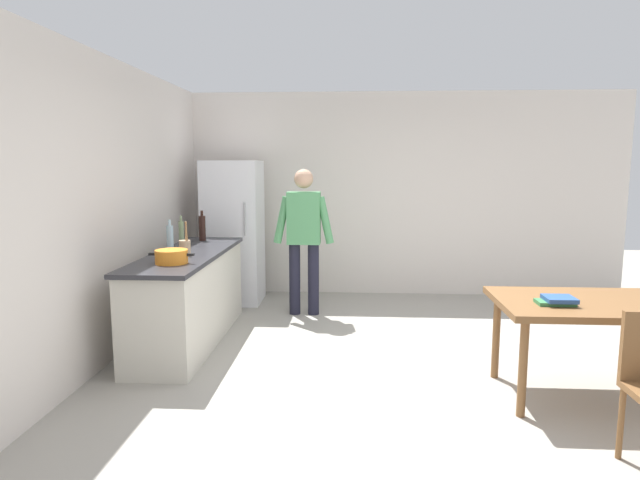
{
  "coord_description": "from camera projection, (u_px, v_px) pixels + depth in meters",
  "views": [
    {
      "loc": [
        -0.39,
        -4.29,
        1.75
      ],
      "look_at": [
        -0.73,
        1.27,
        0.97
      ],
      "focal_mm": 30.11,
      "sensor_mm": 36.0,
      "label": 1
    }
  ],
  "objects": [
    {
      "name": "utensil_jar",
      "position": [
        185.0,
        247.0,
        5.08
      ],
      "size": [
        0.11,
        0.11,
        0.32
      ],
      "color": "tan",
      "rests_on": "kitchen_counter"
    },
    {
      "name": "book_stack",
      "position": [
        557.0,
        301.0,
        3.87
      ],
      "size": [
        0.26,
        0.19,
        0.06
      ],
      "color": "#387A47",
      "rests_on": "dining_table"
    },
    {
      "name": "refrigerator",
      "position": [
        233.0,
        232.0,
        6.82
      ],
      "size": [
        0.7,
        0.67,
        1.8
      ],
      "color": "white",
      "rests_on": "ground_plane"
    },
    {
      "name": "person",
      "position": [
        304.0,
        232.0,
        6.2
      ],
      "size": [
        0.7,
        0.22,
        1.7
      ],
      "color": "#1E1E2D",
      "rests_on": "ground_plane"
    },
    {
      "name": "bottle_vinegar_tall",
      "position": [
        181.0,
        233.0,
        5.65
      ],
      "size": [
        0.06,
        0.06,
        0.32
      ],
      "color": "gray",
      "rests_on": "kitchen_counter"
    },
    {
      "name": "ground_plane",
      "position": [
        398.0,
        377.0,
        4.46
      ],
      "size": [
        14.0,
        14.0,
        0.0
      ],
      "primitive_type": "plane",
      "color": "#9E998E"
    },
    {
      "name": "bottle_water_clear",
      "position": [
        170.0,
        237.0,
        5.45
      ],
      "size": [
        0.07,
        0.07,
        0.3
      ],
      "color": "silver",
      "rests_on": "kitchen_counter"
    },
    {
      "name": "kitchen_counter",
      "position": [
        189.0,
        297.0,
        5.3
      ],
      "size": [
        0.64,
        2.2,
        0.9
      ],
      "color": "beige",
      "rests_on": "ground_plane"
    },
    {
      "name": "dining_table",
      "position": [
        593.0,
        311.0,
        3.98
      ],
      "size": [
        1.4,
        0.9,
        0.75
      ],
      "color": "brown",
      "rests_on": "ground_plane"
    },
    {
      "name": "cooking_pot",
      "position": [
        172.0,
        257.0,
        4.65
      ],
      "size": [
        0.4,
        0.28,
        0.12
      ],
      "color": "orange",
      "rests_on": "kitchen_counter"
    },
    {
      "name": "wall_back",
      "position": [
        381.0,
        194.0,
        7.23
      ],
      "size": [
        6.4,
        0.12,
        2.7
      ],
      "primitive_type": "cube",
      "color": "silver",
      "rests_on": "ground_plane"
    },
    {
      "name": "bottle_wine_dark",
      "position": [
        202.0,
        228.0,
        6.04
      ],
      "size": [
        0.08,
        0.08,
        0.34
      ],
      "color": "black",
      "rests_on": "kitchen_counter"
    },
    {
      "name": "wall_left",
      "position": [
        96.0,
        212.0,
        4.62
      ],
      "size": [
        0.12,
        5.6,
        2.7
      ],
      "primitive_type": "cube",
      "color": "silver",
      "rests_on": "ground_plane"
    }
  ]
}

